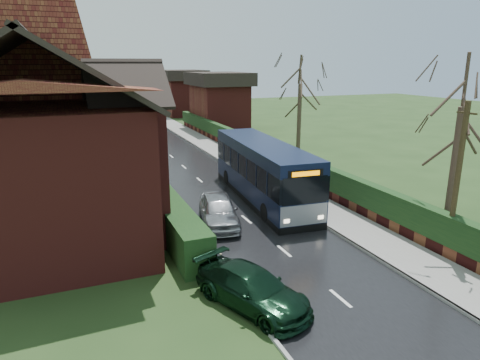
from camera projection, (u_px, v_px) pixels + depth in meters
name	position (u px, v px, depth m)	size (l,w,h in m)	color
ground	(264.00, 234.00, 19.59)	(140.00, 140.00, 0.00)	#2F491F
road	(200.00, 180.00, 28.51)	(6.00, 100.00, 0.02)	black
pavement	(258.00, 173.00, 30.04)	(2.50, 100.00, 0.14)	slate
kerb_right	(242.00, 175.00, 29.60)	(0.12, 100.00, 0.14)	gray
kerb_left	(154.00, 184.00, 27.39)	(0.12, 100.00, 0.10)	gray
front_hedge	(156.00, 197.00, 22.41)	(1.20, 16.00, 1.60)	black
picket_fence	(170.00, 201.00, 22.78)	(0.10, 16.00, 0.90)	tan
right_wall_hedge	(278.00, 158.00, 30.35)	(0.60, 50.00, 1.80)	maroon
brick_house	(47.00, 136.00, 19.50)	(9.30, 14.60, 10.30)	maroon
bus	(263.00, 172.00, 24.20)	(3.34, 10.95, 3.28)	black
car_silver	(218.00, 210.00, 20.57)	(1.73, 4.30, 1.47)	#ABAAAF
car_green	(252.00, 289.00, 13.67)	(1.74, 4.28, 1.24)	black
car_distant	(124.00, 122.00, 50.67)	(1.54, 4.42, 1.46)	black
bus_stop_sign	(270.00, 159.00, 25.49)	(0.20, 0.46, 3.09)	slate
telegraph_pole	(457.00, 182.00, 16.40)	(0.21, 0.81, 6.26)	#302615
tree_right_near	(463.00, 97.00, 16.78)	(3.91, 3.91, 8.44)	#3B2C23
tree_right_far	(301.00, 78.00, 32.48)	(4.45, 4.45, 8.60)	#3B2F23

